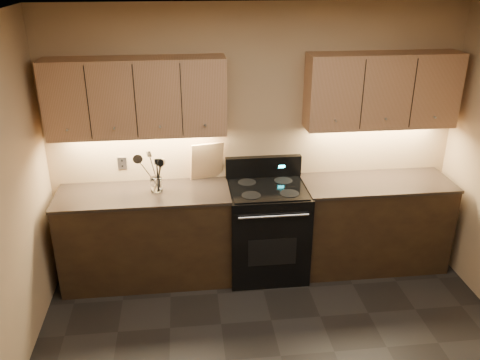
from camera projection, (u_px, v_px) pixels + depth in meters
name	position (u px, v px, depth m)	size (l,w,h in m)	color
ceiling	(313.00, 29.00, 2.64)	(4.00, 4.00, 0.00)	silver
wall_back	(255.00, 140.00, 4.98)	(4.00, 0.04, 2.60)	tan
counter_left	(146.00, 236.00, 4.93)	(1.62, 0.62, 0.93)	black
counter_right	(373.00, 223.00, 5.17)	(1.46, 0.62, 0.93)	black
stove	(267.00, 229.00, 5.03)	(0.76, 0.68, 1.14)	black
upper_cab_left	(136.00, 97.00, 4.53)	(1.60, 0.30, 0.70)	tan
upper_cab_right	(382.00, 90.00, 4.77)	(1.44, 0.30, 0.70)	tan
outlet_plate	(122.00, 163.00, 4.91)	(0.09, 0.01, 0.12)	#B2B5BA
utensil_crock	(157.00, 185.00, 4.75)	(0.12, 0.12, 0.14)	white
cutting_board	(207.00, 161.00, 4.95)	(0.32, 0.02, 0.40)	tan
wooden_spoon	(153.00, 175.00, 4.69)	(0.06, 0.06, 0.31)	tan
black_spoon	(156.00, 173.00, 4.73)	(0.06, 0.06, 0.32)	black
black_turner	(157.00, 175.00, 4.68)	(0.08, 0.08, 0.32)	black
steel_spatula	(158.00, 169.00, 4.71)	(0.08, 0.08, 0.39)	silver
steel_skimmer	(159.00, 171.00, 4.68)	(0.09, 0.09, 0.40)	silver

